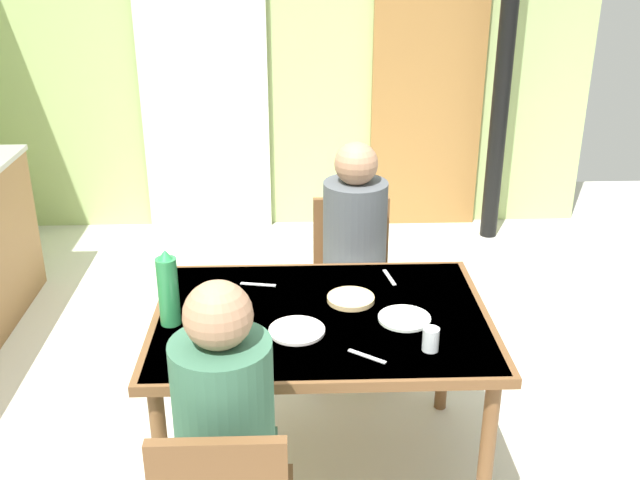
# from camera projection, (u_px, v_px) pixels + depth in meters

# --- Properties ---
(ground_plane) EXTENTS (7.16, 7.16, 0.00)m
(ground_plane) POSITION_uv_depth(u_px,v_px,m) (277.00, 454.00, 3.23)
(ground_plane) COLOR silver
(wall_back) EXTENTS (4.48, 0.10, 2.57)m
(wall_back) POSITION_uv_depth(u_px,v_px,m) (279.00, 51.00, 5.25)
(wall_back) COLOR #A8C076
(wall_back) RESTS_ON ground_plane
(door_wooden) EXTENTS (0.80, 0.05, 2.00)m
(door_wooden) POSITION_uv_depth(u_px,v_px,m) (428.00, 93.00, 5.33)
(door_wooden) COLOR olive
(door_wooden) RESTS_ON ground_plane
(stove_pipe_column) EXTENTS (0.12, 0.12, 2.57)m
(stove_pipe_column) POSITION_uv_depth(u_px,v_px,m) (505.00, 58.00, 4.98)
(stove_pipe_column) COLOR black
(stove_pipe_column) RESTS_ON ground_plane
(curtain_panel) EXTENTS (0.90, 0.03, 2.16)m
(curtain_panel) POSITION_uv_depth(u_px,v_px,m) (204.00, 83.00, 5.22)
(curtain_panel) COLOR white
(curtain_panel) RESTS_ON ground_plane
(dining_table) EXTENTS (1.30, 0.93, 0.73)m
(dining_table) POSITION_uv_depth(u_px,v_px,m) (321.00, 331.00, 2.90)
(dining_table) COLOR brown
(dining_table) RESTS_ON ground_plane
(chair_far_diner) EXTENTS (0.40, 0.40, 0.87)m
(chair_far_diner) POSITION_uv_depth(u_px,v_px,m) (352.00, 275.00, 3.72)
(chair_far_diner) COLOR brown
(chair_far_diner) RESTS_ON ground_plane
(person_near_diner) EXTENTS (0.30, 0.37, 0.77)m
(person_near_diner) POSITION_uv_depth(u_px,v_px,m) (225.00, 412.00, 2.22)
(person_near_diner) COLOR #355F4E
(person_near_diner) RESTS_ON ground_plane
(person_far_diner) EXTENTS (0.30, 0.37, 0.77)m
(person_far_diner) POSITION_uv_depth(u_px,v_px,m) (355.00, 234.00, 3.49)
(person_far_diner) COLOR #50525D
(person_far_diner) RESTS_ON ground_plane
(water_bottle_green_near) EXTENTS (0.08, 0.08, 0.30)m
(water_bottle_green_near) POSITION_uv_depth(u_px,v_px,m) (168.00, 289.00, 2.76)
(water_bottle_green_near) COLOR #298346
(water_bottle_green_near) RESTS_ON dining_table
(dinner_plate_near_left) EXTENTS (0.20, 0.20, 0.01)m
(dinner_plate_near_left) POSITION_uv_depth(u_px,v_px,m) (404.00, 318.00, 2.84)
(dinner_plate_near_left) COLOR white
(dinner_plate_near_left) RESTS_ON dining_table
(dinner_plate_near_right) EXTENTS (0.21, 0.21, 0.01)m
(dinner_plate_near_right) POSITION_uv_depth(u_px,v_px,m) (227.00, 357.00, 2.59)
(dinner_plate_near_right) COLOR white
(dinner_plate_near_right) RESTS_ON dining_table
(dinner_plate_far_center) EXTENTS (0.21, 0.21, 0.01)m
(dinner_plate_far_center) POSITION_uv_depth(u_px,v_px,m) (297.00, 330.00, 2.75)
(dinner_plate_far_center) COLOR white
(dinner_plate_far_center) RESTS_ON dining_table
(drinking_glass_by_near_diner) EXTENTS (0.06, 0.06, 0.10)m
(drinking_glass_by_near_diner) POSITION_uv_depth(u_px,v_px,m) (222.00, 305.00, 2.84)
(drinking_glass_by_near_diner) COLOR silver
(drinking_glass_by_near_diner) RESTS_ON dining_table
(drinking_glass_by_far_diner) EXTENTS (0.06, 0.06, 0.09)m
(drinking_glass_by_far_diner) POSITION_uv_depth(u_px,v_px,m) (431.00, 339.00, 2.62)
(drinking_glass_by_far_diner) COLOR silver
(drinking_glass_by_far_diner) RESTS_ON dining_table
(bread_plate_sliced) EXTENTS (0.19, 0.19, 0.02)m
(bread_plate_sliced) POSITION_uv_depth(u_px,v_px,m) (351.00, 299.00, 2.98)
(bread_plate_sliced) COLOR #DBB77A
(bread_plate_sliced) RESTS_ON dining_table
(cutlery_knife_near) EXTENTS (0.13, 0.10, 0.00)m
(cutlery_knife_near) POSITION_uv_depth(u_px,v_px,m) (367.00, 356.00, 2.60)
(cutlery_knife_near) COLOR silver
(cutlery_knife_near) RESTS_ON dining_table
(cutlery_fork_near) EXTENTS (0.15, 0.04, 0.00)m
(cutlery_fork_near) POSITION_uv_depth(u_px,v_px,m) (258.00, 284.00, 3.11)
(cutlery_fork_near) COLOR silver
(cutlery_fork_near) RESTS_ON dining_table
(cutlery_knife_far) EXTENTS (0.04, 0.15, 0.00)m
(cutlery_knife_far) POSITION_uv_depth(u_px,v_px,m) (389.00, 277.00, 3.17)
(cutlery_knife_far) COLOR silver
(cutlery_knife_far) RESTS_ON dining_table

